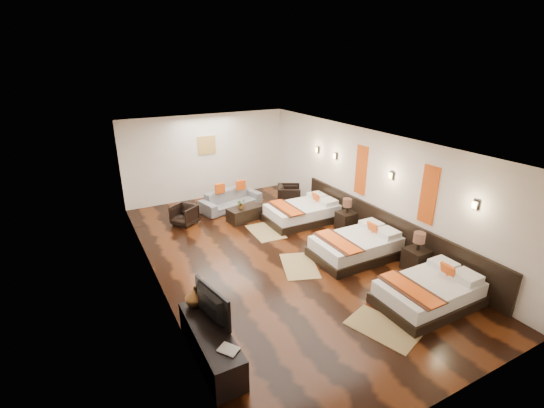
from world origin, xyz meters
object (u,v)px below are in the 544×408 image
sofa (231,200)px  bed_far (303,212)px  nightstand_b (346,219)px  bed_mid (356,246)px  tv_console (211,344)px  tv (207,305)px  book (224,354)px  figurine (195,296)px  armchair_left (184,215)px  coffee_table (245,214)px  table_plant (241,204)px  nightstand_a (416,257)px  armchair_right (289,195)px  bed_near (429,292)px

sofa → bed_far: bearing=-66.3°
nightstand_b → bed_mid: bearing=-119.1°
tv_console → tv: tv is taller
book → figurine: (0.00, 1.32, 0.16)m
tv_console → book: book is taller
nightstand_b → tv: 5.59m
tv_console → armchair_left: (1.10, 5.32, 0.01)m
bed_far → sofa: 2.40m
bed_mid → figurine: figurine is taller
book → sofa: 7.03m
coffee_table → sofa: bearing=90.0°
coffee_table → table_plant: (-0.12, -0.02, 0.34)m
bed_mid → armchair_left: (-3.10, 3.79, 0.02)m
nightstand_a → armchair_right: bearing=95.3°
nightstand_a → tv_console: size_ratio=0.52×
tv → armchair_left: size_ratio=1.57×
bed_mid → coffee_table: size_ratio=2.06×
bed_near → tv_console: bed_near is taller
sofa → bed_near: bearing=-90.9°
nightstand_b → table_plant: nightstand_b is taller
tv_console → sofa: bearing=64.9°
armchair_right → tv_console: bearing=168.2°
bed_near → bed_mid: bearing=90.0°
coffee_table → table_plant: table_plant is taller
nightstand_a → armchair_right: size_ratio=1.26×
bed_far → nightstand_a: nightstand_a is taller
nightstand_b → bed_near: bearing=-102.1°
tv_console → figurine: (0.00, 0.70, 0.45)m
book → figurine: bearing=90.0°
bed_near → coffee_table: bearing=105.0°
bed_mid → nightstand_b: bearing=60.9°
tv → armchair_left: tv is taller
nightstand_b → tv_console: size_ratio=0.50×
nightstand_a → book: bearing=-168.4°
book → sofa: book is taller
tv_console → armchair_right: 6.90m
book → sofa: size_ratio=0.15×
bed_far → book: 6.20m
book → coffee_table: book is taller
tv_console → table_plant: bearing=61.2°
armchair_right → coffee_table: bearing=132.8°
nightstand_a → coffee_table: nightstand_a is taller
bed_mid → book: size_ratio=7.19×
tv_console → armchair_right: armchair_right is taller
nightstand_b → armchair_left: nightstand_b is taller
bed_near → book: 4.21m
bed_mid → book: 4.72m
sofa → coffee_table: (0.00, -1.05, -0.09)m
bed_far → sofa: (-1.45, 1.91, 0.02)m
nightstand_b → tv: bearing=-151.6°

